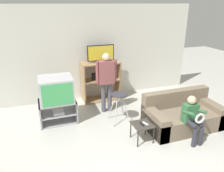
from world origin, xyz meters
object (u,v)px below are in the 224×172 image
at_px(tv_stand, 58,111).
at_px(couch, 182,116).
at_px(folding_stool, 119,99).
at_px(snack_table, 142,126).
at_px(person_standing_adult, 106,77).
at_px(media_shelf, 101,81).
at_px(television_flat, 101,54).
at_px(person_seated_child, 192,116).
at_px(television_main, 56,90).
at_px(remote_control_white, 145,123).
at_px(remote_control_black, 142,124).

height_order(tv_stand, couch, couch).
relative_size(folding_stool, couch, 0.42).
relative_size(snack_table, person_standing_adult, 0.26).
relative_size(media_shelf, person_standing_adult, 0.73).
height_order(television_flat, person_seated_child, television_flat).
xyz_separation_m(television_main, person_seated_child, (2.43, -1.64, -0.25)).
xyz_separation_m(television_main, remote_control_white, (1.55, -1.36, -0.41)).
relative_size(couch, person_seated_child, 1.77).
bearing_deg(media_shelf, person_standing_adult, -95.15).
relative_size(couch, person_standing_adult, 1.10).
distance_m(tv_stand, person_seated_child, 2.96).
distance_m(television_main, snack_table, 2.07).
bearing_deg(couch, person_standing_adult, 137.38).
xyz_separation_m(folding_stool, person_seated_child, (1.09, -1.19, -0.02)).
distance_m(television_flat, person_standing_adult, 0.85).
bearing_deg(tv_stand, person_standing_adult, 5.00).
height_order(television_flat, remote_control_black, television_flat).
bearing_deg(television_flat, snack_table, -85.12).
bearing_deg(person_standing_adult, media_shelf, 84.85).
relative_size(media_shelf, television_flat, 1.50).
bearing_deg(remote_control_black, remote_control_white, -3.27).
height_order(tv_stand, television_flat, television_flat).
bearing_deg(person_seated_child, remote_control_black, 163.27).
xyz_separation_m(remote_control_black, couch, (1.11, 0.22, -0.13)).
relative_size(media_shelf, folding_stool, 1.59).
relative_size(television_main, person_seated_child, 0.78).
bearing_deg(folding_stool, person_standing_adult, 101.45).
height_order(snack_table, remote_control_white, remote_control_white).
bearing_deg(television_flat, television_main, -146.71).
height_order(television_main, couch, television_main).
xyz_separation_m(television_main, media_shelf, (1.29, 0.87, -0.23)).
distance_m(television_flat, remote_control_black, 2.41).
relative_size(media_shelf, person_seated_child, 1.18).
distance_m(tv_stand, remote_control_white, 2.08).
height_order(tv_stand, remote_control_black, tv_stand).
bearing_deg(remote_control_black, television_main, 136.16).
xyz_separation_m(snack_table, person_standing_adult, (-0.27, 1.47, 0.59)).
distance_m(television_main, folding_stool, 1.43).
bearing_deg(couch, remote_control_white, -167.99).
xyz_separation_m(tv_stand, television_main, (0.00, -0.01, 0.55)).
height_order(remote_control_white, couch, couch).
height_order(television_flat, snack_table, television_flat).
relative_size(television_flat, couch, 0.45).
xyz_separation_m(television_main, television_flat, (1.31, 0.86, 0.53)).
relative_size(television_flat, person_seated_child, 0.79).
height_order(remote_control_black, person_standing_adult, person_standing_adult).
distance_m(television_flat, couch, 2.60).
xyz_separation_m(remote_control_white, couch, (1.04, 0.22, -0.13)).
bearing_deg(television_main, couch, -23.66).
relative_size(media_shelf, snack_table, 2.87).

